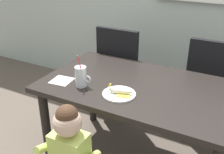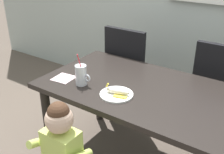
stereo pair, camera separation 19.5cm
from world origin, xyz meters
name	(u,v)px [view 1 (the left image)]	position (x,y,z in m)	size (l,w,h in m)	color
dining_table	(138,96)	(0.00, 0.00, 0.62)	(1.42, 0.85, 0.72)	black
dining_chair_left	(122,67)	(-0.43, 0.61, 0.54)	(0.44, 0.45, 0.96)	black
dining_chair_right	(212,83)	(0.43, 0.66, 0.54)	(0.44, 0.45, 0.96)	black
toddler_standing	(70,150)	(-0.17, -0.64, 0.53)	(0.33, 0.24, 0.84)	#3F4760
milk_cup	(81,78)	(-0.36, -0.21, 0.78)	(0.13, 0.08, 0.25)	silver
snack_plate	(119,94)	(-0.06, -0.20, 0.72)	(0.23, 0.23, 0.01)	white
peeled_banana	(121,91)	(-0.05, -0.20, 0.75)	(0.18, 0.12, 0.07)	#F4EAC6
paper_napkin	(62,81)	(-0.54, -0.21, 0.72)	(0.15, 0.15, 0.00)	silver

